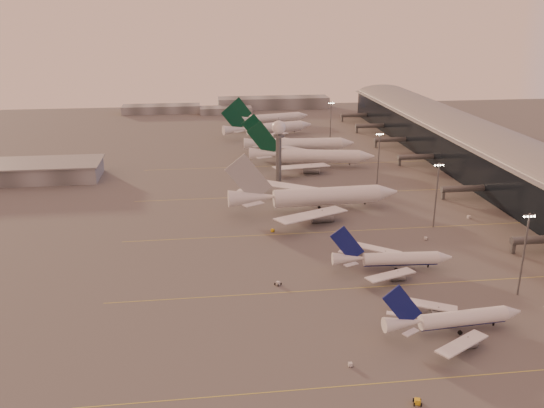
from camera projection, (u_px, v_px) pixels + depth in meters
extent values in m
plane|color=#535051|center=(321.00, 307.00, 159.16)|extent=(700.00, 700.00, 0.00)
cube|color=gold|center=(483.00, 375.00, 129.95)|extent=(180.00, 0.25, 0.02)
cube|color=gold|center=(412.00, 285.00, 172.17)|extent=(180.00, 0.25, 0.02)
cube|color=gold|center=(369.00, 230.00, 214.38)|extent=(180.00, 0.25, 0.02)
cube|color=gold|center=(340.00, 193.00, 256.60)|extent=(180.00, 0.25, 0.02)
cube|color=gold|center=(318.00, 164.00, 303.51)|extent=(180.00, 0.25, 0.02)
cube|color=black|center=(497.00, 162.00, 272.48)|extent=(36.00, 360.00, 18.00)
cylinder|color=gray|center=(499.00, 144.00, 269.56)|extent=(10.08, 360.00, 10.08)
cube|color=gray|center=(499.00, 143.00, 269.50)|extent=(40.00, 362.00, 0.80)
cylinder|color=#55585C|center=(542.00, 239.00, 193.88)|extent=(22.00, 2.80, 2.80)
cube|color=#55585C|center=(513.00, 247.00, 193.41)|extent=(1.20, 1.20, 4.40)
cylinder|color=#55585C|center=(466.00, 189.00, 248.29)|extent=(22.00, 2.80, 2.80)
cube|color=#55585C|center=(443.00, 194.00, 247.83)|extent=(1.20, 1.20, 4.40)
cylinder|color=#55585C|center=(418.00, 157.00, 300.82)|extent=(22.00, 2.80, 2.80)
cube|color=#55585C|center=(400.00, 162.00, 300.36)|extent=(1.20, 1.20, 4.40)
cylinder|color=#55585C|center=(392.00, 139.00, 340.23)|extent=(22.00, 2.80, 2.80)
cube|color=#55585C|center=(376.00, 144.00, 339.77)|extent=(1.20, 1.20, 4.40)
cylinder|color=#55585C|center=(372.00, 126.00, 379.63)|extent=(22.00, 2.80, 2.80)
cube|color=#55585C|center=(357.00, 130.00, 379.17)|extent=(1.20, 1.20, 4.40)
cylinder|color=#55585C|center=(356.00, 115.00, 417.15)|extent=(22.00, 2.80, 2.80)
cube|color=#55585C|center=(342.00, 119.00, 416.69)|extent=(1.20, 1.20, 4.40)
cube|color=#595C60|center=(14.00, 172.00, 274.71)|extent=(80.00, 25.00, 8.00)
cube|color=gray|center=(13.00, 164.00, 273.35)|extent=(82.00, 27.00, 0.60)
cylinder|color=#55585C|center=(279.00, 160.00, 268.78)|extent=(2.60, 2.60, 22.00)
cylinder|color=#55585C|center=(279.00, 136.00, 265.04)|extent=(5.20, 5.20, 1.20)
sphere|color=white|center=(279.00, 127.00, 263.78)|extent=(6.40, 6.40, 6.40)
cylinder|color=#55585C|center=(279.00, 119.00, 262.58)|extent=(0.16, 0.16, 2.00)
cylinder|color=#55585C|center=(523.00, 255.00, 162.11)|extent=(0.56, 0.56, 25.00)
cube|color=#55585C|center=(530.00, 215.00, 158.22)|extent=(3.60, 0.25, 0.25)
sphere|color=#FFEABF|center=(524.00, 217.00, 158.17)|extent=(0.56, 0.56, 0.56)
sphere|color=#FFEABF|center=(528.00, 217.00, 158.29)|extent=(0.56, 0.56, 0.56)
sphere|color=#FFEABF|center=(531.00, 216.00, 158.41)|extent=(0.56, 0.56, 0.56)
sphere|color=#FFEABF|center=(535.00, 216.00, 158.53)|extent=(0.56, 0.56, 0.56)
cylinder|color=#55585C|center=(436.00, 195.00, 213.35)|extent=(0.56, 0.56, 25.00)
cube|color=#55585C|center=(439.00, 164.00, 209.45)|extent=(3.60, 0.25, 0.25)
sphere|color=#FFEABF|center=(435.00, 165.00, 209.40)|extent=(0.56, 0.56, 0.56)
sphere|color=#FFEABF|center=(438.00, 165.00, 209.52)|extent=(0.56, 0.56, 0.56)
sphere|color=#FFEABF|center=(440.00, 165.00, 209.65)|extent=(0.56, 0.56, 0.56)
sphere|color=#FFEABF|center=(443.00, 165.00, 209.77)|extent=(0.56, 0.56, 0.56)
cylinder|color=#55585C|center=(378.00, 159.00, 264.34)|extent=(0.56, 0.56, 25.00)
cube|color=#55585C|center=(380.00, 133.00, 260.45)|extent=(3.60, 0.25, 0.25)
sphere|color=#FFEABF|center=(377.00, 134.00, 260.40)|extent=(0.56, 0.56, 0.56)
sphere|color=#FFEABF|center=(379.00, 134.00, 260.52)|extent=(0.56, 0.56, 0.56)
sphere|color=#FFEABF|center=(381.00, 134.00, 260.64)|extent=(0.56, 0.56, 0.56)
sphere|color=#FFEABF|center=(383.00, 134.00, 260.76)|extent=(0.56, 0.56, 0.56)
cylinder|color=#55585C|center=(331.00, 122.00, 348.53)|extent=(0.56, 0.56, 25.00)
cube|color=#55585C|center=(331.00, 103.00, 344.64)|extent=(3.60, 0.25, 0.25)
sphere|color=#FFEABF|center=(329.00, 103.00, 344.59)|extent=(0.56, 0.56, 0.56)
sphere|color=#FFEABF|center=(330.00, 103.00, 344.71)|extent=(0.56, 0.56, 0.56)
sphere|color=#FFEABF|center=(332.00, 103.00, 344.83)|extent=(0.56, 0.56, 0.56)
sphere|color=#FFEABF|center=(334.00, 103.00, 344.95)|extent=(0.56, 0.56, 0.56)
cube|color=#595C60|center=(161.00, 109.00, 451.15)|extent=(60.00, 18.00, 6.00)
cube|color=#595C60|center=(273.00, 103.00, 470.92)|extent=(90.00, 20.00, 9.00)
cube|color=#595C60|center=(226.00, 110.00, 447.97)|extent=(40.00, 15.00, 5.00)
cylinder|color=white|center=(463.00, 320.00, 146.51)|extent=(23.62, 5.81, 3.98)
cylinder|color=navy|center=(463.00, 323.00, 146.80)|extent=(23.07, 4.66, 2.87)
cone|color=white|center=(512.00, 314.00, 149.22)|extent=(4.82, 4.32, 3.98)
cone|color=white|center=(402.00, 325.00, 143.12)|extent=(10.09, 4.74, 3.98)
cube|color=white|center=(462.00, 346.00, 136.55)|extent=(16.37, 12.40, 1.25)
cylinder|color=gray|center=(467.00, 346.00, 139.84)|extent=(4.71, 2.94, 2.59)
cube|color=gray|center=(467.00, 342.00, 139.47)|extent=(0.33, 0.29, 1.59)
cube|color=white|center=(425.00, 306.00, 154.68)|extent=(17.07, 10.33, 1.25)
cylinder|color=gray|center=(438.00, 315.00, 153.68)|extent=(4.71, 2.94, 2.59)
cube|color=gray|center=(438.00, 311.00, 153.32)|extent=(0.33, 0.29, 1.59)
cube|color=navy|center=(402.00, 308.00, 141.43)|extent=(10.92, 1.23, 11.86)
cube|color=white|center=(410.00, 334.00, 138.91)|extent=(4.76, 3.76, 0.26)
cube|color=white|center=(395.00, 316.00, 147.28)|extent=(4.83, 3.24, 0.26)
cylinder|color=black|center=(493.00, 325.00, 149.12)|extent=(0.52, 0.52, 1.05)
cylinder|color=black|center=(451.00, 325.00, 149.14)|extent=(1.19, 0.61, 1.15)
cylinder|color=black|center=(460.00, 335.00, 144.87)|extent=(1.19, 0.61, 1.15)
cylinder|color=white|center=(401.00, 260.00, 180.93)|extent=(23.86, 5.54, 4.03)
cylinder|color=navy|center=(400.00, 263.00, 181.22)|extent=(23.31, 4.38, 2.90)
cone|color=white|center=(445.00, 259.00, 181.78)|extent=(4.83, 4.31, 4.03)
cone|color=white|center=(348.00, 260.00, 179.76)|extent=(10.15, 4.66, 4.03)
cube|color=white|center=(390.00, 277.00, 171.46)|extent=(17.22, 10.65, 1.27)
cylinder|color=gray|center=(397.00, 278.00, 174.44)|extent=(4.74, 2.91, 2.62)
cube|color=gray|center=(398.00, 275.00, 174.07)|extent=(0.33, 0.28, 1.61)
cube|color=white|center=(375.00, 250.00, 190.16)|extent=(16.64, 12.36, 1.27)
cylinder|color=gray|center=(385.00, 258.00, 188.72)|extent=(4.74, 2.91, 2.62)
cube|color=gray|center=(385.00, 255.00, 188.35)|extent=(0.33, 0.28, 1.61)
cube|color=navy|center=(347.00, 245.00, 178.11)|extent=(11.05, 1.08, 12.00)
cube|color=white|center=(351.00, 266.00, 175.41)|extent=(4.89, 3.33, 0.26)
cube|color=white|center=(345.00, 254.00, 184.05)|extent=(4.83, 3.76, 0.26)
cylinder|color=black|center=(428.00, 267.00, 182.36)|extent=(0.53, 0.53, 1.06)
cylinder|color=black|center=(392.00, 265.00, 183.89)|extent=(1.20, 0.60, 1.17)
cylinder|color=black|center=(396.00, 271.00, 179.49)|extent=(1.20, 0.60, 1.17)
cylinder|color=white|center=(326.00, 199.00, 234.18)|extent=(43.77, 8.67, 6.80)
cylinder|color=white|center=(326.00, 202.00, 234.68)|extent=(42.82, 6.74, 4.90)
cone|color=white|center=(387.00, 196.00, 238.37)|extent=(8.71, 7.16, 6.80)
cone|color=white|center=(251.00, 201.00, 228.92)|extent=(18.53, 7.58, 6.80)
cube|color=white|center=(311.00, 218.00, 215.99)|extent=(30.59, 22.08, 2.02)
cylinder|color=gray|center=(322.00, 220.00, 221.72)|extent=(8.61, 4.78, 4.42)
cube|color=gray|center=(322.00, 217.00, 221.21)|extent=(0.34, 0.29, 2.72)
cube|color=white|center=(292.00, 190.00, 249.72)|extent=(31.30, 19.99, 2.02)
cylinder|color=gray|center=(306.00, 198.00, 247.48)|extent=(8.61, 4.78, 4.42)
cube|color=gray|center=(306.00, 195.00, 246.97)|extent=(0.34, 0.29, 2.72)
cube|color=#9A9DA1|center=(249.00, 182.00, 226.17)|extent=(18.85, 1.20, 20.18)
cube|color=white|center=(253.00, 208.00, 220.96)|extent=(8.91, 6.79, 0.27)
cube|color=white|center=(248.00, 194.00, 236.66)|extent=(8.98, 6.26, 0.27)
cylinder|color=black|center=(365.00, 206.00, 238.20)|extent=(0.55, 0.55, 1.10)
cylinder|color=black|center=(316.00, 207.00, 237.20)|extent=(1.23, 0.60, 1.21)
cylinder|color=black|center=(319.00, 211.00, 232.70)|extent=(1.23, 0.60, 1.21)
cylinder|color=white|center=(320.00, 158.00, 297.42)|extent=(40.59, 13.07, 6.46)
cylinder|color=white|center=(320.00, 161.00, 297.89)|extent=(39.50, 11.15, 4.65)
cone|color=white|center=(367.00, 159.00, 296.52)|extent=(8.73, 7.67, 6.46)
cone|color=white|center=(265.00, 156.00, 298.23)|extent=(17.65, 9.18, 6.46)
cube|color=white|center=(301.00, 169.00, 282.23)|extent=(29.74, 15.57, 1.91)
cylinder|color=gray|center=(311.00, 172.00, 286.67)|extent=(8.35, 5.44, 4.20)
cube|color=gray|center=(311.00, 169.00, 286.18)|extent=(0.38, 0.33, 2.59)
cube|color=white|center=(301.00, 153.00, 314.09)|extent=(27.16, 23.10, 1.91)
cylinder|color=gray|center=(310.00, 159.00, 311.00)|extent=(8.35, 5.44, 4.20)
cube|color=gray|center=(310.00, 156.00, 310.51)|extent=(0.38, 0.33, 2.59)
cube|color=#06311F|center=(264.00, 142.00, 295.76)|extent=(17.60, 3.36, 19.13)
cube|color=white|center=(264.00, 160.00, 290.86)|extent=(8.26, 4.98, 0.28)
cube|color=white|center=(266.00, 152.00, 305.52)|extent=(8.00, 6.88, 0.28)
cylinder|color=black|center=(349.00, 166.00, 298.15)|extent=(0.56, 0.56, 1.11)
cylinder|color=black|center=(314.00, 164.00, 301.14)|extent=(1.30, 0.75, 1.23)
cylinder|color=black|center=(314.00, 167.00, 296.51)|extent=(1.30, 0.75, 1.23)
cylinder|color=white|center=(307.00, 146.00, 324.94)|extent=(38.91, 7.88, 6.24)
cylinder|color=white|center=(307.00, 148.00, 325.40)|extent=(38.06, 6.10, 4.49)
cone|color=white|center=(347.00, 145.00, 326.81)|extent=(7.75, 6.55, 6.24)
cone|color=white|center=(259.00, 145.00, 322.47)|extent=(16.47, 6.92, 6.24)
cube|color=white|center=(294.00, 155.00, 309.19)|extent=(28.14, 17.99, 1.85)
cylinder|color=gray|center=(301.00, 158.00, 314.03)|extent=(7.65, 4.37, 4.06)
cube|color=gray|center=(301.00, 155.00, 313.56)|extent=(0.33, 0.28, 2.50)
cube|color=white|center=(287.00, 142.00, 339.86)|extent=(27.51, 19.84, 1.85)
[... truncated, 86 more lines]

